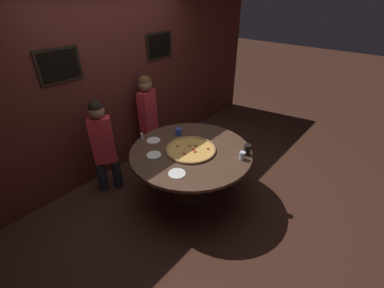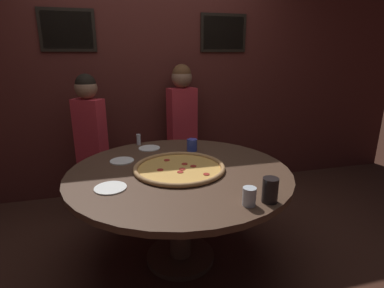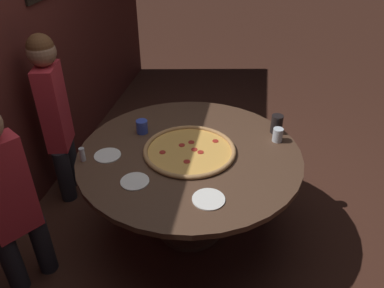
{
  "view_description": "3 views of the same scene",
  "coord_description": "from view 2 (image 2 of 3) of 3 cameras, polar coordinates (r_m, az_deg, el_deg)",
  "views": [
    {
      "loc": [
        -2.11,
        -1.82,
        2.53
      ],
      "look_at": [
        -0.04,
        -0.05,
        0.87
      ],
      "focal_mm": 24.0,
      "sensor_mm": 36.0,
      "label": 1
    },
    {
      "loc": [
        -0.41,
        -1.94,
        1.52
      ],
      "look_at": [
        0.1,
        0.04,
        0.91
      ],
      "focal_mm": 28.0,
      "sensor_mm": 36.0,
      "label": 2
    },
    {
      "loc": [
        -2.13,
        -0.39,
        2.22
      ],
      "look_at": [
        0.03,
        -0.01,
        0.79
      ],
      "focal_mm": 35.0,
      "sensor_mm": 36.0,
      "label": 3
    }
  ],
  "objects": [
    {
      "name": "drink_cup_near_right",
      "position": [
        2.53,
        -0.01,
        -0.18
      ],
      "size": [
        0.09,
        0.09,
        0.1
      ],
      "primitive_type": "cylinder",
      "color": "#384CB7",
      "rests_on": "dining_table"
    },
    {
      "name": "white_plate_left_side",
      "position": [
        1.91,
        -15.26,
        -8.07
      ],
      "size": [
        0.2,
        0.2,
        0.01
      ],
      "primitive_type": "cylinder",
      "color": "white",
      "rests_on": "dining_table"
    },
    {
      "name": "white_plate_beside_cup",
      "position": [
        2.62,
        -8.13,
        -0.79
      ],
      "size": [
        0.18,
        0.18,
        0.01
      ],
      "primitive_type": "cylinder",
      "color": "white",
      "rests_on": "dining_table"
    },
    {
      "name": "diner_side_right",
      "position": [
        3.25,
        -1.89,
        3.99
      ],
      "size": [
        0.38,
        0.22,
        1.43
      ],
      "rotation": [
        0.0,
        0.0,
        -2.9
      ],
      "color": "#232328",
      "rests_on": "ground_plane"
    },
    {
      "name": "giant_pizza",
      "position": [
        2.13,
        -2.39,
        -4.54
      ],
      "size": [
        0.65,
        0.65,
        0.03
      ],
      "color": "#E5A84C",
      "rests_on": "dining_table"
    },
    {
      "name": "condiment_shaker",
      "position": [
        2.74,
        -10.13,
        0.86
      ],
      "size": [
        0.04,
        0.04,
        0.1
      ],
      "color": "silver",
      "rests_on": "dining_table"
    },
    {
      "name": "diner_far_left",
      "position": [
        3.03,
        -18.71,
        1.39
      ],
      "size": [
        0.35,
        0.29,
        1.36
      ],
      "rotation": [
        0.0,
        0.0,
        2.55
      ],
      "color": "#232328",
      "rests_on": "ground_plane"
    },
    {
      "name": "ground_plane",
      "position": [
        2.5,
        -2.2,
        -20.85
      ],
      "size": [
        24.0,
        24.0,
        0.0
      ],
      "primitive_type": "plane",
      "color": "#422319"
    },
    {
      "name": "back_wall",
      "position": [
        3.36,
        -7.72,
        12.78
      ],
      "size": [
        6.4,
        0.08,
        2.6
      ],
      "color": "#4C1E19",
      "rests_on": "ground_plane"
    },
    {
      "name": "drink_cup_far_left",
      "position": [
        1.66,
        10.85,
        -9.78
      ],
      "size": [
        0.07,
        0.07,
        0.1
      ],
      "primitive_type": "cylinder",
      "color": "silver",
      "rests_on": "dining_table"
    },
    {
      "name": "dining_table",
      "position": [
        2.19,
        -2.38,
        -8.1
      ],
      "size": [
        1.57,
        1.57,
        0.74
      ],
      "color": "#4C3323",
      "rests_on": "ground_plane"
    },
    {
      "name": "white_plate_right_side",
      "position": [
        2.35,
        -13.19,
        -3.14
      ],
      "size": [
        0.18,
        0.18,
        0.01
      ],
      "primitive_type": "cylinder",
      "color": "white",
      "rests_on": "dining_table"
    },
    {
      "name": "drink_cup_by_shaker",
      "position": [
        1.72,
        14.65,
        -8.48
      ],
      "size": [
        0.09,
        0.09,
        0.14
      ],
      "primitive_type": "cylinder",
      "color": "black",
      "rests_on": "dining_table"
    }
  ]
}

